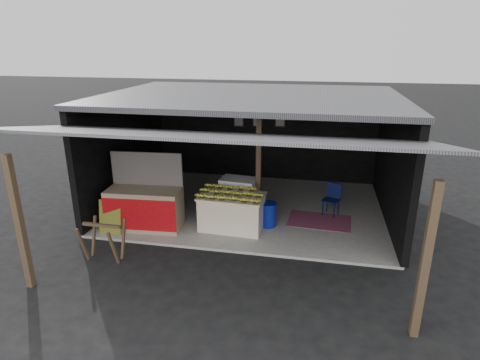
% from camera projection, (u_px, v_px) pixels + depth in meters
% --- Properties ---
extents(ground, '(80.00, 80.00, 0.00)m').
position_uv_depth(ground, '(230.00, 253.00, 8.49)').
color(ground, black).
rests_on(ground, ground).
extents(concrete_slab, '(7.00, 5.00, 0.06)m').
position_uv_depth(concrete_slab, '(250.00, 207.00, 10.80)').
color(concrete_slab, gray).
rests_on(concrete_slab, ground).
extents(shophouse, '(7.40, 7.29, 3.02)m').
position_uv_depth(shophouse, '(253.00, 129.00, 10.42)').
color(shophouse, black).
rests_on(shophouse, ground).
extents(banana_table, '(1.54, 0.99, 0.82)m').
position_uv_depth(banana_table, '(232.00, 212.00, 9.37)').
color(banana_table, white).
rests_on(banana_table, concrete_slab).
extents(banana_pile, '(1.42, 0.89, 0.16)m').
position_uv_depth(banana_pile, '(232.00, 192.00, 9.21)').
color(banana_pile, gold).
rests_on(banana_pile, banana_table).
extents(white_crate, '(0.92, 0.67, 0.96)m').
position_uv_depth(white_crate, '(238.00, 197.00, 10.10)').
color(white_crate, white).
rests_on(white_crate, concrete_slab).
extents(neighbor_stall, '(1.75, 0.88, 1.76)m').
position_uv_depth(neighbor_stall, '(145.00, 207.00, 9.38)').
color(neighbor_stall, '#998466').
rests_on(neighbor_stall, concrete_slab).
extents(green_signboard, '(0.53, 0.17, 0.79)m').
position_uv_depth(green_signboard, '(110.00, 217.00, 9.12)').
color(green_signboard, black).
rests_on(green_signboard, concrete_slab).
extents(sawhorse, '(0.82, 0.72, 0.81)m').
position_uv_depth(sawhorse, '(103.00, 237.00, 8.05)').
color(sawhorse, '#4C3826').
rests_on(sawhorse, ground).
extents(water_barrel, '(0.38, 0.38, 0.56)m').
position_uv_depth(water_barrel, '(268.00, 215.00, 9.52)').
color(water_barrel, navy).
rests_on(water_barrel, concrete_slab).
extents(plastic_chair, '(0.50, 0.50, 0.81)m').
position_uv_depth(plastic_chair, '(332.00, 197.00, 10.11)').
color(plastic_chair, '#091035').
rests_on(plastic_chair, concrete_slab).
extents(magenta_rug, '(1.56, 1.09, 0.01)m').
position_uv_depth(magenta_rug, '(319.00, 221.00, 9.86)').
color(magenta_rug, maroon).
rests_on(magenta_rug, concrete_slab).
extents(picture_frames, '(1.62, 0.04, 0.46)m').
position_uv_depth(picture_frames, '(259.00, 120.00, 12.43)').
color(picture_frames, black).
rests_on(picture_frames, shophouse).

